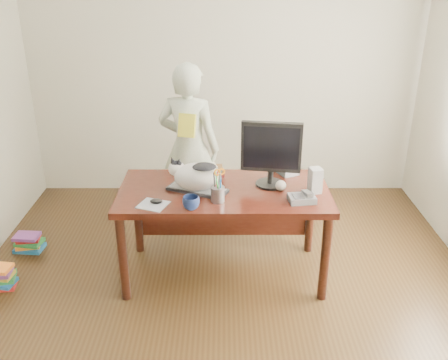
% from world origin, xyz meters
% --- Properties ---
extents(room, '(4.50, 4.50, 4.50)m').
position_xyz_m(room, '(0.00, 0.00, 1.35)').
color(room, black).
rests_on(room, ground).
extents(desk, '(1.60, 0.80, 0.75)m').
position_xyz_m(desk, '(0.00, 0.68, 0.60)').
color(desk, black).
rests_on(desk, ground).
extents(keyboard, '(0.48, 0.34, 0.03)m').
position_xyz_m(keyboard, '(-0.20, 0.57, 0.76)').
color(keyboard, black).
rests_on(keyboard, desk).
extents(cat, '(0.44, 0.33, 0.25)m').
position_xyz_m(cat, '(-0.22, 0.58, 0.88)').
color(cat, silver).
rests_on(cat, keyboard).
extents(monitor, '(0.46, 0.25, 0.51)m').
position_xyz_m(monitor, '(0.35, 0.66, 1.04)').
color(monitor, black).
rests_on(monitor, desk).
extents(pen_cup, '(0.13, 0.13, 0.25)m').
position_xyz_m(pen_cup, '(-0.04, 0.40, 0.82)').
color(pen_cup, gray).
rests_on(pen_cup, desk).
extents(mousepad, '(0.25, 0.24, 0.00)m').
position_xyz_m(mousepad, '(-0.51, 0.33, 0.75)').
color(mousepad, silver).
rests_on(mousepad, desk).
extents(mouse, '(0.10, 0.08, 0.04)m').
position_xyz_m(mouse, '(-0.49, 0.35, 0.77)').
color(mouse, black).
rests_on(mouse, mousepad).
extents(coffee_mug, '(0.17, 0.17, 0.09)m').
position_xyz_m(coffee_mug, '(-0.23, 0.27, 0.80)').
color(coffee_mug, '#0D1635').
rests_on(coffee_mug, desk).
extents(phone, '(0.20, 0.18, 0.09)m').
position_xyz_m(phone, '(0.57, 0.39, 0.78)').
color(phone, slate).
rests_on(phone, desk).
extents(speaker, '(0.10, 0.11, 0.19)m').
position_xyz_m(speaker, '(0.68, 0.56, 0.85)').
color(speaker, '#979799').
rests_on(speaker, desk).
extents(baseball, '(0.08, 0.08, 0.08)m').
position_xyz_m(baseball, '(0.43, 0.58, 0.79)').
color(baseball, silver).
rests_on(baseball, desk).
extents(book_stack, '(0.26, 0.21, 0.09)m').
position_xyz_m(book_stack, '(-0.12, 0.87, 0.79)').
color(book_stack, '#551716').
rests_on(book_stack, desk).
extents(calculator, '(0.20, 0.22, 0.06)m').
position_xyz_m(calculator, '(0.51, 0.92, 0.78)').
color(calculator, slate).
rests_on(calculator, desk).
extents(person, '(0.65, 0.52, 1.56)m').
position_xyz_m(person, '(-0.32, 1.42, 0.78)').
color(person, white).
rests_on(person, ground).
extents(held_book, '(0.17, 0.13, 0.21)m').
position_xyz_m(held_book, '(-0.32, 1.25, 1.05)').
color(held_book, yellow).
rests_on(held_book, person).
extents(book_pile_b, '(0.26, 0.20, 0.15)m').
position_xyz_m(book_pile_b, '(-1.72, 0.95, 0.07)').
color(book_pile_b, '#195C9B').
rests_on(book_pile_b, ground).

